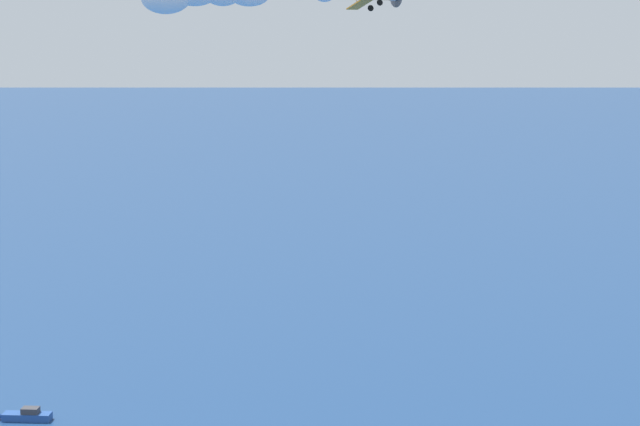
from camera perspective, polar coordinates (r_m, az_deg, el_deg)
The scene contains 1 object.
motorboat_outer_ring_d at distance 171.63m, azimuth -14.17°, elevation -9.36°, with size 6.38×7.91×2.37m.
Camera 1 is at (106.36, -64.22, 54.17)m, focal length 67.05 mm.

